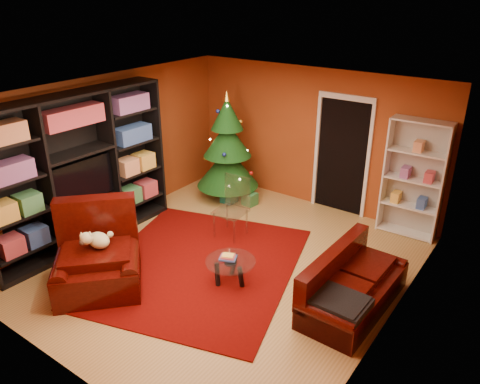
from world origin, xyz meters
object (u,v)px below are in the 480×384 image
Objects in this scene: rug at (199,266)px; acrylic_chair at (230,212)px; gift_box_teal at (229,196)px; white_bookshelf at (414,180)px; sofa at (355,282)px; media_unit at (78,172)px; armchair at (97,257)px; christmas_tree at (227,147)px; coffee_table at (231,271)px; gift_box_green at (250,199)px; dog at (99,240)px.

rug is 1.13m from acrylic_chair.
white_bookshelf reaches higher than gift_box_teal.
sofa is at bearing -16.65° from acrylic_chair.
media_unit is 3.41× the size of acrylic_chair.
armchair is (-3.01, -4.08, -0.51)m from white_bookshelf.
white_bookshelf is 2.49m from sofa.
christmas_tree is 8.17× the size of gift_box_teal.
rug is at bearing 175.04° from coffee_table.
christmas_tree is at bearing 176.07° from gift_box_green.
white_bookshelf is at bearing 12.54° from gift_box_green.
gift_box_teal reaches higher than rug.
media_unit is 4.49× the size of coffee_table.
dog reaches higher than rug.
media_unit is 4.48m from sofa.
media_unit reaches higher than coffee_table.
coffee_table is (1.25, -2.31, 0.07)m from gift_box_green.
armchair is at bearing -141.44° from coffee_table.
media_unit is 1.57× the size of white_bookshelf.
sofa is (0.07, -2.41, -0.61)m from white_bookshelf.
gift_box_teal is 0.13× the size of white_bookshelf.
dog is at bearing -26.84° from media_unit.
sofa is at bearing -19.15° from dog.
christmas_tree is 1.21× the size of sofa.
coffee_table is at bearing -52.65° from gift_box_teal.
acrylic_chair is at bearing 27.43° from armchair.
sofa reaches higher than coffee_table.
gift_box_teal is 0.42m from gift_box_green.
christmas_tree is at bearing 127.74° from coffee_table.
acrylic_chair is (1.01, -1.27, -0.58)m from christmas_tree.
gift_box_teal is 0.37× the size of coffee_table.
acrylic_chair is at bearing 78.80° from sofa.
media_unit is 3.26m from gift_box_green.
christmas_tree is 5.41× the size of dog.
dog is 1.88m from coffee_table.
armchair is at bearing 120.14° from sofa.
sofa reaches higher than gift_box_teal.
rug is 1.52m from armchair.
armchair is (1.22, -0.73, -0.75)m from media_unit.
sofa is 1.73m from coffee_table.
media_unit is 5.40m from white_bookshelf.
coffee_table is (1.81, -2.34, -0.86)m from christmas_tree.
gift_box_teal is 0.28× the size of acrylic_chair.
media_unit is 1.48× the size of christmas_tree.
rug is 2.64× the size of armchair.
gift_box_green is 1.35m from acrylic_chair.
coffee_table is (1.65, -2.17, 0.06)m from gift_box_teal.
gift_box_green is at bearing 104.96° from rug.
white_bookshelf is 5.12× the size of dog.
acrylic_chair is (0.64, 2.16, -0.25)m from dog.
acrylic_chair reaches higher than dog.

